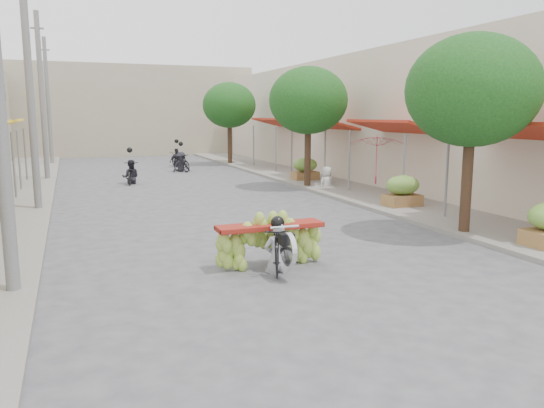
% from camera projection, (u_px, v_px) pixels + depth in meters
% --- Properties ---
extents(ground, '(120.00, 120.00, 0.00)m').
position_uv_depth(ground, '(365.00, 314.00, 8.58)').
color(ground, '#58585D').
rests_on(ground, ground).
extents(sidewalk_right, '(4.00, 60.00, 0.12)m').
position_uv_depth(sidewalk_right, '(329.00, 182.00, 24.86)').
color(sidewalk_right, gray).
rests_on(sidewalk_right, ground).
extents(shophouse_row_right, '(9.77, 40.00, 6.00)m').
position_uv_depth(shophouse_row_right, '(434.00, 119.00, 25.20)').
color(shophouse_row_right, beige).
rests_on(shophouse_row_right, ground).
extents(far_building, '(20.00, 6.00, 7.00)m').
position_uv_depth(far_building, '(124.00, 111.00, 43.00)').
color(far_building, tan).
rests_on(far_building, ground).
extents(utility_pole_mid, '(0.60, 0.24, 8.00)m').
position_uv_depth(utility_pole_mid, '(30.00, 88.00, 17.07)').
color(utility_pole_mid, slate).
rests_on(utility_pole_mid, ground).
extents(utility_pole_far, '(0.60, 0.24, 8.00)m').
position_uv_depth(utility_pole_far, '(42.00, 97.00, 25.36)').
color(utility_pole_far, slate).
rests_on(utility_pole_far, ground).
extents(utility_pole_back, '(0.60, 0.24, 8.00)m').
position_uv_depth(utility_pole_back, '(48.00, 102.00, 33.65)').
color(utility_pole_back, slate).
rests_on(utility_pole_back, ground).
extents(street_tree_near, '(3.40, 3.40, 5.25)m').
position_uv_depth(street_tree_near, '(472.00, 91.00, 13.54)').
color(street_tree_near, '#3A2719').
rests_on(street_tree_near, ground).
extents(street_tree_mid, '(3.40, 3.40, 5.25)m').
position_uv_depth(street_tree_mid, '(308.00, 101.00, 22.75)').
color(street_tree_mid, '#3A2719').
rests_on(street_tree_mid, ground).
extents(street_tree_far, '(3.40, 3.40, 5.25)m').
position_uv_depth(street_tree_far, '(229.00, 105.00, 33.81)').
color(street_tree_far, '#3A2719').
rests_on(street_tree_far, ground).
extents(produce_crate_mid, '(1.20, 0.88, 1.16)m').
position_uv_depth(produce_crate_mid, '(403.00, 188.00, 18.02)').
color(produce_crate_mid, olive).
rests_on(produce_crate_mid, ground).
extents(produce_crate_far, '(1.20, 0.88, 1.16)m').
position_uv_depth(produce_crate_far, '(305.00, 167.00, 25.39)').
color(produce_crate_far, olive).
rests_on(produce_crate_far, ground).
extents(banana_motorbike, '(2.28, 1.84, 1.94)m').
position_uv_depth(banana_motorbike, '(274.00, 238.00, 10.95)').
color(banana_motorbike, black).
rests_on(banana_motorbike, ground).
extents(market_umbrella, '(2.42, 2.42, 1.79)m').
position_uv_depth(market_umbrella, '(378.00, 134.00, 18.89)').
color(market_umbrella, '#AE1736').
rests_on(market_umbrella, ground).
extents(pedestrian, '(0.89, 0.64, 1.62)m').
position_uv_depth(pedestrian, '(327.00, 167.00, 23.37)').
color(pedestrian, silver).
rests_on(pedestrian, ground).
extents(bg_motorbike_a, '(0.98, 1.82, 1.95)m').
position_uv_depth(bg_motorbike_a, '(130.00, 168.00, 24.66)').
color(bg_motorbike_a, black).
rests_on(bg_motorbike_a, ground).
extents(bg_motorbike_b, '(1.18, 1.85, 1.95)m').
position_uv_depth(bg_motorbike_b, '(181.00, 157.00, 29.93)').
color(bg_motorbike_b, black).
rests_on(bg_motorbike_b, ground).
extents(bg_motorbike_c, '(1.05, 1.66, 1.95)m').
position_uv_depth(bg_motorbike_c, '(177.00, 154.00, 33.02)').
color(bg_motorbike_c, black).
rests_on(bg_motorbike_c, ground).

